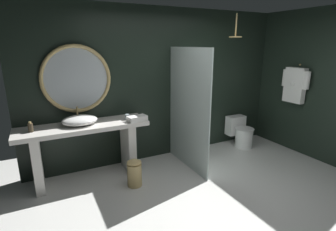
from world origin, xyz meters
TOP-DOWN VIEW (x-y plane):
  - ground_plane at (0.00, 0.00)m, footprint 5.76×5.76m
  - back_wall_panel at (0.00, 1.90)m, footprint 4.80×0.10m
  - side_wall_right at (2.35, 0.76)m, footprint 0.10×2.47m
  - vanity_counter at (-1.48, 1.55)m, footprint 1.85×0.55m
  - vessel_sink at (-1.52, 1.57)m, footprint 0.50×0.41m
  - tumbler_cup at (-0.83, 1.51)m, footprint 0.07×0.07m
  - soap_dispenser at (-2.16, 1.53)m, footprint 0.06×0.06m
  - round_wall_mirror at (-1.48, 1.81)m, footprint 1.01×0.06m
  - shower_glass_panel at (0.11, 1.25)m, footprint 0.02×1.20m
  - rain_shower_head at (1.15, 1.43)m, footprint 0.22×0.22m
  - hanging_bathrobe at (2.21, 0.95)m, footprint 0.20×0.55m
  - toilet at (1.55, 1.54)m, footprint 0.39×0.57m
  - waste_bin at (-0.91, 1.03)m, footprint 0.21×0.21m
  - folded_hand_towel at (-0.71, 1.38)m, footprint 0.31×0.20m

SIDE VIEW (x-z plane):
  - ground_plane at x=0.00m, z-range 0.00..0.00m
  - waste_bin at x=-0.91m, z-range 0.00..0.40m
  - toilet at x=1.55m, z-range -0.02..0.56m
  - vanity_counter at x=-1.48m, z-range 0.15..1.02m
  - folded_hand_towel at x=-0.71m, z-range 0.87..0.95m
  - tumbler_cup at x=-0.83m, z-range 0.87..0.95m
  - soap_dispenser at x=-2.16m, z-range 0.86..1.00m
  - vessel_sink at x=-1.52m, z-range 0.82..1.05m
  - shower_glass_panel at x=0.11m, z-range 0.00..1.96m
  - hanging_bathrobe at x=2.21m, z-range 0.94..1.65m
  - back_wall_panel at x=0.00m, z-range 0.00..2.60m
  - side_wall_right at x=2.35m, z-range 0.00..2.60m
  - round_wall_mirror at x=-1.48m, z-range 0.99..2.01m
  - rain_shower_head at x=1.15m, z-range 1.96..2.35m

